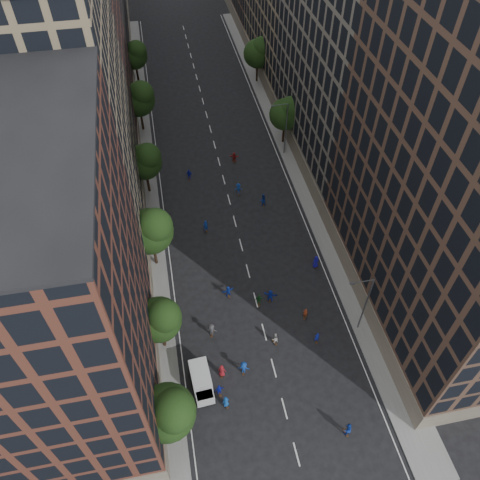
{
  "coord_description": "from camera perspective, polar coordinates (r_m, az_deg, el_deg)",
  "views": [
    {
      "loc": [
        -8.08,
        -13.37,
        46.25
      ],
      "look_at": [
        -0.32,
        26.1,
        2.0
      ],
      "focal_mm": 35.0,
      "sensor_mm": 36.0,
      "label": 1
    }
  ],
  "objects": [
    {
      "name": "tree_right_a",
      "position": [
        76.01,
        5.7,
        15.18
      ],
      "size": [
        5.0,
        5.0,
        8.39
      ],
      "color": "black",
      "rests_on": "ground"
    },
    {
      "name": "skater_10",
      "position": [
        55.43,
        2.35,
        -7.29
      ],
      "size": [
        1.07,
        0.59,
        1.73
      ],
      "primitive_type": "imported",
      "rotation": [
        0.0,
        0.0,
        2.96
      ],
      "color": "#1A5623",
      "rests_on": "ground"
    },
    {
      "name": "skater_9",
      "position": [
        53.2,
        -3.47,
        -10.9
      ],
      "size": [
        1.31,
        1.01,
        1.79
      ],
      "primitive_type": "imported",
      "rotation": [
        0.0,
        0.0,
        2.8
      ],
      "color": "#3E3E43",
      "rests_on": "ground"
    },
    {
      "name": "ground",
      "position": [
        71.08,
        -1.92,
        7.1
      ],
      "size": [
        240.0,
        240.0,
        0.0
      ],
      "primitive_type": "plane",
      "color": "black",
      "rests_on": "ground"
    },
    {
      "name": "streetlamp_near",
      "position": [
        51.69,
        14.93,
        -7.32
      ],
      "size": [
        2.64,
        0.22,
        9.06
      ],
      "color": "#595B60",
      "rests_on": "ground"
    },
    {
      "name": "skater_7",
      "position": [
        54.98,
        7.96,
        -8.84
      ],
      "size": [
        0.65,
        0.56,
        1.51
      ],
      "primitive_type": "imported",
      "rotation": [
        0.0,
        0.0,
        2.71
      ],
      "color": "#9F3A1A",
      "rests_on": "ground"
    },
    {
      "name": "tree_left_1",
      "position": [
        49.05,
        -9.68,
        -9.42
      ],
      "size": [
        4.8,
        4.8,
        8.21
      ],
      "color": "black",
      "rests_on": "ground"
    },
    {
      "name": "skater_13",
      "position": [
        63.17,
        -4.22,
        1.72
      ],
      "size": [
        0.8,
        0.68,
        1.86
      ],
      "primitive_type": "imported",
      "rotation": [
        0.0,
        0.0,
        3.55
      ],
      "color": "#1438A3",
      "rests_on": "ground"
    },
    {
      "name": "skater_17",
      "position": [
        74.3,
        -0.73,
        10.03
      ],
      "size": [
        1.6,
        0.92,
        1.65
      ],
      "primitive_type": "imported",
      "rotation": [
        0.0,
        0.0,
        2.83
      ],
      "color": "#AE201D",
      "rests_on": "ground"
    },
    {
      "name": "tree_right_b",
      "position": [
        92.73,
        2.29,
        21.94
      ],
      "size": [
        5.2,
        5.2,
        8.83
      ],
      "color": "black",
      "rests_on": "ground"
    },
    {
      "name": "skater_8",
      "position": [
        52.82,
        4.27,
        -11.89
      ],
      "size": [
        0.91,
        0.8,
        1.59
      ],
      "primitive_type": "imported",
      "rotation": [
        0.0,
        0.0,
        3.44
      ],
      "color": "#BBBAB6",
      "rests_on": "ground"
    },
    {
      "name": "streetlamp_far",
      "position": [
        73.72,
        5.48,
        13.63
      ],
      "size": [
        2.64,
        0.22,
        9.06
      ],
      "color": "#595B60",
      "rests_on": "ground"
    },
    {
      "name": "bldg_left_a",
      "position": [
        41.11,
        -22.19,
        -6.83
      ],
      "size": [
        14.0,
        22.0,
        30.0
      ],
      "primitive_type": "cube",
      "color": "#562C21",
      "rests_on": "ground"
    },
    {
      "name": "bldg_left_c",
      "position": [
        79.07,
        -19.39,
        21.18
      ],
      "size": [
        14.0,
        20.0,
        28.0
      ],
      "primitive_type": "cube",
      "color": "#562C21",
      "rests_on": "ground"
    },
    {
      "name": "skater_1",
      "position": [
        53.45,
        9.35,
        -11.64
      ],
      "size": [
        0.59,
        0.41,
        1.55
      ],
      "primitive_type": "imported",
      "rotation": [
        0.0,
        0.0,
        3.07
      ],
      "color": "#1524AD",
      "rests_on": "ground"
    },
    {
      "name": "cargo_van",
      "position": [
        50.02,
        -4.71,
        -16.78
      ],
      "size": [
        2.31,
        4.47,
        2.32
      ],
      "rotation": [
        0.0,
        0.0,
        0.06
      ],
      "color": "silver",
      "rests_on": "ground"
    },
    {
      "name": "sidewalk_right",
      "position": [
        79.0,
        5.91,
        11.69
      ],
      "size": [
        4.0,
        105.0,
        0.15
      ],
      "primitive_type": "cube",
      "color": "slate",
      "rests_on": "ground"
    },
    {
      "name": "tree_left_0",
      "position": [
        43.92,
        -8.63,
        -20.01
      ],
      "size": [
        5.2,
        5.2,
        8.83
      ],
      "color": "black",
      "rests_on": "ground"
    },
    {
      "name": "skater_12",
      "position": [
        59.56,
        9.22,
        -2.66
      ],
      "size": [
        1.0,
        0.74,
        1.87
      ],
      "primitive_type": "imported",
      "rotation": [
        0.0,
        0.0,
        3.31
      ],
      "color": "#161191",
      "rests_on": "ground"
    },
    {
      "name": "skater_2",
      "position": [
        49.35,
        12.95,
        -21.57
      ],
      "size": [
        1.04,
        0.87,
        1.9
      ],
      "primitive_type": "imported",
      "rotation": [
        0.0,
        0.0,
        3.32
      ],
      "color": "navy",
      "rests_on": "ground"
    },
    {
      "name": "skater_16",
      "position": [
        71.32,
        -6.2,
        7.91
      ],
      "size": [
        1.1,
        0.63,
        1.77
      ],
      "primitive_type": "imported",
      "rotation": [
        0.0,
        0.0,
        2.94
      ],
      "color": "#151FAF",
      "rests_on": "ground"
    },
    {
      "name": "sidewalk_left",
      "position": [
        76.5,
        -11.92,
        9.46
      ],
      "size": [
        4.0,
        105.0,
        0.15
      ],
      "primitive_type": "cube",
      "color": "slate",
      "rests_on": "ground"
    },
    {
      "name": "skater_3",
      "position": [
        50.85,
        0.45,
        -15.33
      ],
      "size": [
        1.33,
        0.99,
        1.84
      ],
      "primitive_type": "imported",
      "rotation": [
        0.0,
        0.0,
        2.85
      ],
      "color": "#123B97",
      "rests_on": "ground"
    },
    {
      "name": "bldg_right_a",
      "position": [
        48.33,
        26.06,
        6.48
      ],
      "size": [
        14.0,
        30.0,
        36.0
      ],
      "primitive_type": "cube",
      "color": "#4D3629",
      "rests_on": "ground"
    },
    {
      "name": "tree_left_2",
      "position": [
        56.01,
        -10.73,
        1.24
      ],
      "size": [
        5.6,
        5.6,
        9.45
      ],
      "color": "black",
      "rests_on": "ground"
    },
    {
      "name": "tree_left_3",
      "position": [
        66.9,
        -11.49,
        9.48
      ],
      "size": [
        5.0,
        5.0,
        8.58
      ],
      "color": "black",
      "rests_on": "ground"
    },
    {
      "name": "tree_left_4",
      "position": [
        80.07,
        -12.2,
        16.56
      ],
      "size": [
        5.4,
        5.4,
        9.08
      ],
      "color": "black",
      "rests_on": "ground"
    },
    {
      "name": "skater_0",
      "position": [
        49.46,
        -1.73,
        -19.11
      ],
      "size": [
        0.89,
        0.71,
        1.6
      ],
      "primitive_type": "imported",
      "rotation": [
        0.0,
        0.0,
        3.43
      ],
      "color": "#124496",
      "rests_on": "ground"
    },
    {
      "name": "skater_14",
      "position": [
        66.69,
        2.79,
        4.87
      ],
      "size": [
        0.97,
        0.78,
        1.9
      ],
      "primitive_type": "imported",
      "rotation": [
        0.0,
        0.0,
        3.2
      ],
      "color": "#1435A4",
      "rests_on": "ground"
    },
    {
      "name": "skater_15",
      "position": [
        68.46,
        -0.2,
        6.24
      ],
      "size": [
        1.24,
        0.82,
        1.8
      ],
      "primitive_type": "imported",
      "rotation": [
        0.0,
        0.0,
        3.01
      ],
      "color": "navy",
      "rests_on": "ground"
    },
    {
      "name": "skater_6",
      "position": [
        50.76,
        -2.23,
        -15.66
      ],
      "size": [
        1.02,
        0.84,
        1.78
      ],
      "primitive_type": "imported",
      "rotation": [
        0.0,
        0.0,
        2.78
      ],
      "color": "maroon",
      "rests_on": "ground"
    },
    {
      "name": "bldg_right_b",
      "position": [
        70.07,
        13.74,
        21.35
      ],
      "size": [
        14.0,
        28.0,
        33.0
      ],
      "primitive_type": "cube",
      "color": "#665F54",
      "rests_on": "ground"
    },
    {
      "name": "bldg_left_b",
      "position": [
        57.57,
        -21.03,
        13.95
      ],
      "size": [
        14.0,
        26.0,
        34.0
      ],
      "primitive_type": "cube",
      "color": "#7F6E53",
      "rests_on": "ground"
    },
    {
      "name": "skater_4",
      "position": [
        49.93,
        -2.54,
        -17.8
      ],
      "size": [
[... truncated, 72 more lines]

